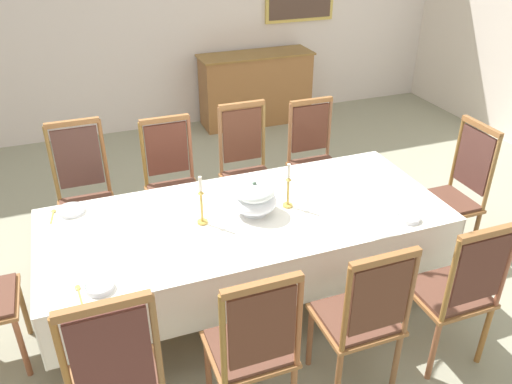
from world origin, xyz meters
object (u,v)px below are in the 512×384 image
(spoon_primary, at_px, (78,290))
(sideboard, at_px, (256,89))
(chair_north_b, at_px, (173,181))
(bowl_far_left, at_px, (409,218))
(spoon_secondary, at_px, (53,213))
(chair_south_a, at_px, (117,380))
(chair_south_b, at_px, (253,346))
(chair_north_a, at_px, (85,193))
(candlestick_west, at_px, (202,205))
(chair_north_c, at_px, (247,167))
(soup_tureen, at_px, (254,198))
(chair_head_east, at_px, (455,191))
(bowl_near_right, at_px, (71,210))
(dining_table, at_px, (246,223))
(chair_south_c, at_px, (363,316))
(bowl_near_left, at_px, (99,286))
(chair_north_d, at_px, (315,158))
(chair_south_d, at_px, (457,289))
(candlestick_east, at_px, (288,190))

(spoon_primary, bearing_deg, sideboard, 52.22)
(chair_north_b, xyz_separation_m, bowl_far_left, (1.29, -1.40, 0.19))
(chair_north_b, relative_size, spoon_secondary, 6.08)
(chair_south_a, height_order, chair_south_b, chair_south_a)
(chair_north_a, distance_m, chair_south_b, 2.05)
(candlestick_west, height_order, sideboard, candlestick_west)
(chair_north_c, distance_m, soup_tureen, 1.05)
(chair_head_east, relative_size, bowl_near_right, 6.32)
(sideboard, bearing_deg, chair_north_b, 55.43)
(dining_table, bearing_deg, spoon_secondary, 159.08)
(chair_south_c, height_order, bowl_near_left, chair_south_c)
(chair_south_c, distance_m, chair_north_c, 1.93)
(chair_north_d, height_order, spoon_primary, chair_north_d)
(soup_tureen, bearing_deg, spoon_secondary, 159.97)
(chair_south_d, distance_m, sideboard, 4.24)
(chair_south_a, distance_m, sideboard, 4.81)
(bowl_near_right, xyz_separation_m, bowl_far_left, (2.08, -0.88, -0.00))
(bowl_near_right, bearing_deg, chair_south_b, -60.34)
(candlestick_west, distance_m, bowl_far_left, 1.36)
(chair_south_b, bearing_deg, chair_south_c, 0.12)
(bowl_far_left, height_order, spoon_secondary, bowl_far_left)
(chair_north_a, bearing_deg, chair_south_c, 124.95)
(candlestick_east, bearing_deg, candlestick_west, 180.00)
(chair_north_b, xyz_separation_m, bowl_near_left, (-0.70, -1.41, 0.20))
(candlestick_west, bearing_deg, chair_south_a, -125.66)
(bowl_near_right, bearing_deg, candlestick_west, -28.78)
(soup_tureen, bearing_deg, chair_head_east, 0.00)
(chair_south_d, relative_size, sideboard, 0.74)
(soup_tureen, bearing_deg, bowl_far_left, -25.46)
(chair_south_c, height_order, soup_tureen, chair_south_c)
(chair_south_c, xyz_separation_m, bowl_near_left, (-1.35, 0.51, 0.20))
(dining_table, xyz_separation_m, chair_south_a, (-1.00, -0.97, -0.07))
(chair_head_east, height_order, spoon_primary, chair_head_east)
(sideboard, bearing_deg, dining_table, 68.55)
(spoon_secondary, relative_size, sideboard, 0.12)
(spoon_primary, distance_m, spoon_secondary, 0.89)
(chair_north_d, xyz_separation_m, soup_tureen, (-0.93, -0.96, 0.30))
(chair_south_a, height_order, candlestick_east, chair_south_a)
(bowl_near_left, distance_m, sideboard, 4.37)
(chair_head_east, distance_m, bowl_far_left, 0.90)
(candlestick_east, bearing_deg, spoon_secondary, 162.99)
(chair_south_d, relative_size, chair_head_east, 0.95)
(candlestick_west, height_order, bowl_far_left, candlestick_west)
(chair_north_a, bearing_deg, chair_south_a, 90.00)
(chair_north_c, bearing_deg, bowl_near_left, 46.19)
(candlestick_east, xyz_separation_m, sideboard, (0.98, 3.27, -0.41))
(chair_north_b, bearing_deg, sideboard, -124.57)
(chair_north_a, bearing_deg, chair_head_east, 160.63)
(soup_tureen, distance_m, candlestick_east, 0.24)
(chair_south_a, distance_m, chair_south_d, 1.99)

